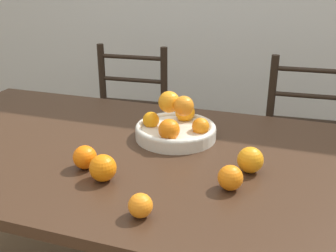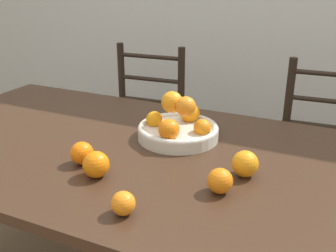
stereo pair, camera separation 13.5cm
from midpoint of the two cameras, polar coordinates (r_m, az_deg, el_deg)
dining_table at (r=1.41m, az=-6.99°, el=-6.59°), size 1.89×0.98×0.73m
fruit_bowl at (r=1.44m, az=-1.53°, el=-0.09°), size 0.30×0.30×0.17m
orange_loose_0 at (r=1.27m, az=-14.99°, el=-4.47°), size 0.07×0.07×0.07m
orange_loose_1 at (r=1.12m, az=5.62°, el=-7.58°), size 0.07×0.07×0.07m
orange_loose_2 at (r=1.01m, az=-7.93°, el=-11.47°), size 0.06×0.06×0.06m
orange_loose_3 at (r=1.22m, az=8.77°, el=-4.97°), size 0.08×0.08×0.08m
orange_loose_4 at (r=1.18m, az=-12.70°, el=-6.04°), size 0.08×0.08×0.08m
chair_left at (r=2.27m, az=-7.83°, el=-0.82°), size 0.45×0.43×0.92m
chair_right at (r=2.06m, az=17.52°, el=-4.12°), size 0.44×0.42×0.92m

